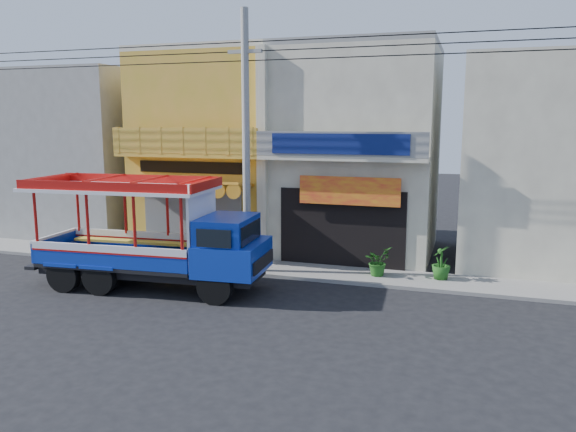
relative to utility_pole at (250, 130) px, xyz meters
The scene contains 12 objects.
ground 6.08m from the utility_pole, 75.53° to the right, with size 90.00×90.00×0.00m, color black.
sidewalk 5.09m from the utility_pole, 39.41° to the left, with size 30.00×2.00×0.12m, color slate.
shophouse_left 5.70m from the utility_pole, 124.03° to the left, with size 6.00×7.50×8.24m.
shophouse_right 5.54m from the utility_pole, 58.56° to the left, with size 6.00×6.75×8.24m.
party_pilaster 1.87m from the utility_pole, 95.46° to the left, with size 0.35×0.30×8.00m, color #B2AB92.
filler_building_left 11.25m from the utility_pole, 155.15° to the left, with size 6.00×6.00×7.60m, color gray.
filler_building_right 10.98m from the utility_pole, 25.50° to the left, with size 6.00×6.00×7.60m, color #B2AB92.
utility_pole is the anchor object (origin of this frame).
songthaew_truck 4.60m from the utility_pole, 125.82° to the right, with size 7.75×2.99×3.55m.
green_sign 6.61m from the utility_pole, behind, with size 0.61×0.37×0.93m.
potted_plant_a 6.22m from the utility_pole, ahead, with size 0.89×0.77×0.99m, color #1D5317.
potted_plant_c 7.80m from the utility_pole, ahead, with size 0.63×0.63×1.13m, color #1D5317.
Camera 1 is at (6.31, -14.55, 5.32)m, focal length 35.00 mm.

